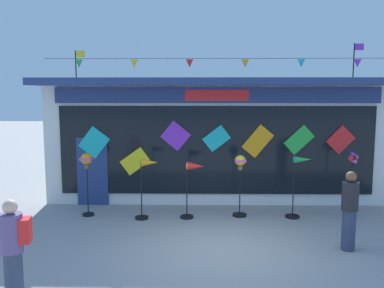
# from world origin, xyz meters

# --- Properties ---
(ground_plane) EXTENTS (80.00, 80.00, 0.00)m
(ground_plane) POSITION_xyz_m (0.00, 0.00, 0.00)
(ground_plane) COLOR #9E9B99
(kite_shop_building) EXTENTS (10.51, 5.81, 4.98)m
(kite_shop_building) POSITION_xyz_m (-0.00, 5.80, 1.87)
(kite_shop_building) COLOR silver
(kite_shop_building) RESTS_ON ground_plane
(wind_spinner_far_left) EXTENTS (0.32, 0.32, 1.71)m
(wind_spinner_far_left) POSITION_xyz_m (-3.49, 2.21, 1.33)
(wind_spinner_far_left) COLOR black
(wind_spinner_far_left) RESTS_ON ground_plane
(wind_spinner_left) EXTENTS (0.63, 0.35, 1.60)m
(wind_spinner_left) POSITION_xyz_m (-1.86, 1.95, 1.09)
(wind_spinner_left) COLOR black
(wind_spinner_left) RESTS_ON ground_plane
(wind_spinner_center_left) EXTENTS (0.64, 0.34, 1.51)m
(wind_spinner_center_left) POSITION_xyz_m (-0.66, 2.04, 1.07)
(wind_spinner_center_left) COLOR black
(wind_spinner_center_left) RESTS_ON ground_plane
(wind_spinner_center_right) EXTENTS (0.38, 0.38, 1.66)m
(wind_spinner_center_right) POSITION_xyz_m (0.59, 2.23, 1.16)
(wind_spinner_center_right) COLOR black
(wind_spinner_center_right) RESTS_ON ground_plane
(wind_spinner_right) EXTENTS (0.67, 0.37, 1.65)m
(wind_spinner_right) POSITION_xyz_m (2.12, 2.13, 1.00)
(wind_spinner_right) COLOR black
(wind_spinner_right) RESTS_ON ground_plane
(wind_spinner_far_right) EXTENTS (0.32, 0.32, 1.77)m
(wind_spinner_far_right) POSITION_xyz_m (3.54, 2.19, 1.01)
(wind_spinner_far_right) COLOR black
(wind_spinner_far_right) RESTS_ON ground_plane
(person_near_camera) EXTENTS (0.34, 0.34, 1.68)m
(person_near_camera) POSITION_xyz_m (2.63, -0.08, 0.86)
(person_near_camera) COLOR #333D56
(person_near_camera) RESTS_ON ground_plane
(person_mid_plaza) EXTENTS (0.47, 0.36, 1.68)m
(person_mid_plaza) POSITION_xyz_m (-3.34, -2.41, 0.89)
(person_mid_plaza) COLOR #333D56
(person_mid_plaza) RESTS_ON ground_plane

